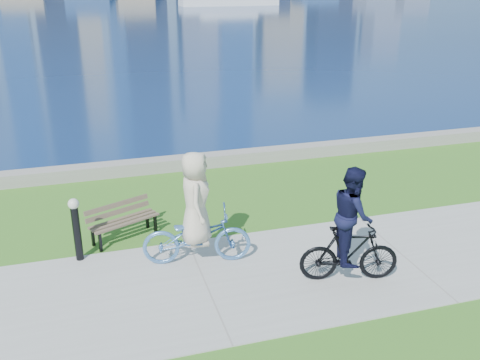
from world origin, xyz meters
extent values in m
plane|color=#31681B|center=(0.00, 0.00, 0.00)|extent=(320.00, 320.00, 0.00)
cube|color=#9C9C97|center=(0.00, 0.00, 0.01)|extent=(80.00, 3.50, 0.02)
cube|color=gray|center=(0.00, 6.20, 0.17)|extent=(90.00, 0.50, 0.35)
cube|color=#0C234F|center=(0.00, 72.00, 0.00)|extent=(320.00, 131.00, 0.01)
cube|color=white|center=(22.64, 80.79, 0.68)|extent=(15.94, 4.56, 1.37)
cube|color=black|center=(-1.75, 1.84, 0.21)|extent=(0.07, 0.07, 0.41)
cube|color=black|center=(-0.57, 2.36, 0.21)|extent=(0.07, 0.07, 0.41)
cube|color=black|center=(-1.89, 2.14, 0.21)|extent=(0.07, 0.07, 0.41)
cube|color=black|center=(-0.71, 2.66, 0.21)|extent=(0.07, 0.07, 0.41)
cube|color=brown|center=(-1.16, 2.10, 0.43)|extent=(1.39, 0.68, 0.04)
cube|color=brown|center=(-1.22, 2.24, 0.43)|extent=(1.39, 0.68, 0.04)
cube|color=brown|center=(-1.28, 2.37, 0.43)|extent=(1.39, 0.68, 0.04)
cube|color=brown|center=(-1.33, 2.47, 0.55)|extent=(1.37, 0.65, 0.11)
cube|color=brown|center=(-1.34, 2.50, 0.71)|extent=(1.37, 0.65, 0.11)
cylinder|color=black|center=(-2.17, 1.62, 0.58)|extent=(0.15, 0.15, 1.16)
sphere|color=silver|center=(-2.17, 1.62, 1.21)|extent=(0.21, 0.21, 0.21)
imported|color=#5185C4|center=(0.03, 0.88, 0.56)|extent=(1.08, 2.17, 1.09)
imported|color=silver|center=(0.03, 0.88, 1.36)|extent=(0.73, 0.98, 1.81)
imported|color=black|center=(2.52, -0.54, 0.56)|extent=(0.94, 1.86, 1.07)
imported|color=black|center=(2.52, -0.54, 1.33)|extent=(0.84, 0.98, 1.76)
camera|label=1|loc=(-1.77, -8.10, 5.30)|focal=40.00mm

